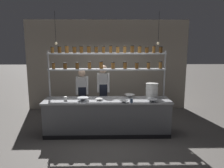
% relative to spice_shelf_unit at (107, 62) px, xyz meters
% --- Properties ---
extents(ground_plane, '(40.00, 40.00, 0.00)m').
position_rel_spice_shelf_unit_xyz_m(ground_plane, '(-0.01, -0.33, -1.87)').
color(ground_plane, slate).
extents(back_wall, '(5.66, 0.12, 3.16)m').
position_rel_spice_shelf_unit_xyz_m(back_wall, '(-0.01, 1.95, -0.29)').
color(back_wall, '#9E9384').
rests_on(back_wall, ground_plane).
extents(prep_counter, '(3.26, 0.76, 0.92)m').
position_rel_spice_shelf_unit_xyz_m(prep_counter, '(-0.01, -0.33, -1.41)').
color(prep_counter, slate).
rests_on(prep_counter, ground_plane).
extents(spice_shelf_unit, '(3.15, 0.28, 2.30)m').
position_rel_spice_shelf_unit_xyz_m(spice_shelf_unit, '(0.00, 0.00, 0.00)').
color(spice_shelf_unit, '#ADAFB5').
rests_on(spice_shelf_unit, ground_plane).
extents(chef_left, '(0.37, 0.30, 1.63)m').
position_rel_spice_shelf_unit_xyz_m(chef_left, '(-0.73, 0.39, -0.94)').
color(chef_left, black).
rests_on(chef_left, ground_plane).
extents(chef_center, '(0.36, 0.30, 1.74)m').
position_rel_spice_shelf_unit_xyz_m(chef_center, '(-0.11, 0.38, -0.86)').
color(chef_center, black).
rests_on(chef_center, ground_plane).
extents(container_stack, '(0.33, 0.33, 0.39)m').
position_rel_spice_shelf_unit_xyz_m(container_stack, '(1.19, -0.14, -0.76)').
color(container_stack, white).
rests_on(container_stack, prep_counter).
extents(prep_bowl_near_left, '(0.29, 0.29, 0.08)m').
position_rel_spice_shelf_unit_xyz_m(prep_bowl_near_left, '(-0.62, -0.41, -0.92)').
color(prep_bowl_near_left, '#B2B7BC').
rests_on(prep_bowl_near_left, prep_counter).
extents(prep_bowl_center_front, '(0.21, 0.21, 0.06)m').
position_rel_spice_shelf_unit_xyz_m(prep_bowl_center_front, '(0.41, -0.63, -0.93)').
color(prep_bowl_center_front, silver).
rests_on(prep_bowl_center_front, prep_counter).
extents(prep_bowl_center_back, '(0.28, 0.28, 0.08)m').
position_rel_spice_shelf_unit_xyz_m(prep_bowl_center_back, '(0.60, -0.07, -0.92)').
color(prep_bowl_center_back, white).
rests_on(prep_bowl_center_back, prep_counter).
extents(prep_bowl_near_right, '(0.29, 0.29, 0.08)m').
position_rel_spice_shelf_unit_xyz_m(prep_bowl_near_right, '(1.11, -0.58, -0.92)').
color(prep_bowl_near_right, '#B2B7BC').
rests_on(prep_bowl_near_right, prep_counter).
extents(prep_bowl_far_left, '(0.18, 0.18, 0.05)m').
position_rel_spice_shelf_unit_xyz_m(prep_bowl_far_left, '(-0.21, -0.40, -0.93)').
color(prep_bowl_far_left, silver).
rests_on(prep_bowl_far_left, prep_counter).
extents(serving_cup_front, '(0.09, 0.09, 0.10)m').
position_rel_spice_shelf_unit_xyz_m(serving_cup_front, '(-1.07, -0.39, -0.90)').
color(serving_cup_front, silver).
rests_on(serving_cup_front, prep_counter).
extents(serving_cup_by_board, '(0.07, 0.07, 0.09)m').
position_rel_spice_shelf_unit_xyz_m(serving_cup_by_board, '(0.59, -0.63, -0.91)').
color(serving_cup_by_board, '#334C70').
rests_on(serving_cup_by_board, prep_counter).
extents(pendant_light_row, '(2.59, 0.07, 0.80)m').
position_rel_spice_shelf_unit_xyz_m(pendant_light_row, '(0.00, -0.33, 0.52)').
color(pendant_light_row, black).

